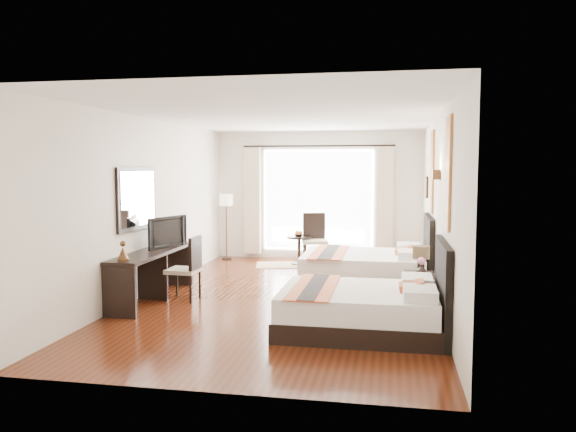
% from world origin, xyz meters
% --- Properties ---
extents(floor, '(4.50, 7.50, 0.01)m').
position_xyz_m(floor, '(0.00, 0.00, -0.01)').
color(floor, '#3C190B').
rests_on(floor, ground).
extents(ceiling, '(4.50, 7.50, 0.02)m').
position_xyz_m(ceiling, '(0.00, 0.00, 2.79)').
color(ceiling, white).
rests_on(ceiling, wall_headboard).
extents(wall_headboard, '(0.01, 7.50, 2.80)m').
position_xyz_m(wall_headboard, '(2.25, 0.00, 1.40)').
color(wall_headboard, silver).
rests_on(wall_headboard, floor).
extents(wall_desk, '(0.01, 7.50, 2.80)m').
position_xyz_m(wall_desk, '(-2.25, 0.00, 1.40)').
color(wall_desk, silver).
rests_on(wall_desk, floor).
extents(wall_window, '(4.50, 0.01, 2.80)m').
position_xyz_m(wall_window, '(0.00, 3.75, 1.40)').
color(wall_window, silver).
rests_on(wall_window, floor).
extents(wall_entry, '(4.50, 0.01, 2.80)m').
position_xyz_m(wall_entry, '(0.00, -3.75, 1.40)').
color(wall_entry, silver).
rests_on(wall_entry, floor).
extents(window_glass, '(2.40, 0.02, 2.20)m').
position_xyz_m(window_glass, '(0.00, 3.73, 1.30)').
color(window_glass, white).
rests_on(window_glass, wall_window).
extents(sheer_curtain, '(2.30, 0.02, 2.10)m').
position_xyz_m(sheer_curtain, '(0.00, 3.67, 1.30)').
color(sheer_curtain, white).
rests_on(sheer_curtain, wall_window).
extents(drape_left, '(0.35, 0.14, 2.35)m').
position_xyz_m(drape_left, '(-1.45, 3.63, 1.28)').
color(drape_left, beige).
rests_on(drape_left, floor).
extents(drape_right, '(0.35, 0.14, 2.35)m').
position_xyz_m(drape_right, '(1.45, 3.63, 1.28)').
color(drape_right, beige).
rests_on(drape_right, floor).
extents(art_panel_near, '(0.03, 0.50, 1.35)m').
position_xyz_m(art_panel_near, '(2.23, -1.58, 1.95)').
color(art_panel_near, '#9B4416').
rests_on(art_panel_near, wall_headboard).
extents(art_panel_far, '(0.03, 0.50, 1.35)m').
position_xyz_m(art_panel_far, '(2.23, 1.10, 1.95)').
color(art_panel_far, '#9B4416').
rests_on(art_panel_far, wall_headboard).
extents(wall_sconce, '(0.10, 0.14, 0.14)m').
position_xyz_m(wall_sconce, '(2.19, -0.30, 1.92)').
color(wall_sconce, '#462C19').
rests_on(wall_sconce, wall_headboard).
extents(mirror_frame, '(0.04, 1.25, 0.95)m').
position_xyz_m(mirror_frame, '(-2.22, -0.51, 1.55)').
color(mirror_frame, black).
rests_on(mirror_frame, wall_desk).
extents(mirror_glass, '(0.01, 1.12, 0.82)m').
position_xyz_m(mirror_glass, '(-2.19, -0.51, 1.55)').
color(mirror_glass, white).
rests_on(mirror_glass, mirror_frame).
extents(bed_near, '(2.02, 1.57, 1.14)m').
position_xyz_m(bed_near, '(1.29, -1.58, 0.30)').
color(bed_near, black).
rests_on(bed_near, floor).
extents(bed_far, '(2.16, 1.68, 1.22)m').
position_xyz_m(bed_far, '(1.23, 1.10, 0.31)').
color(bed_far, black).
rests_on(bed_far, floor).
extents(nightstand, '(0.42, 0.52, 0.50)m').
position_xyz_m(nightstand, '(2.00, -0.30, 0.25)').
color(nightstand, black).
rests_on(nightstand, floor).
extents(table_lamp, '(0.25, 0.25, 0.39)m').
position_xyz_m(table_lamp, '(2.01, -0.19, 0.77)').
color(table_lamp, black).
rests_on(table_lamp, nightstand).
extents(vase, '(0.17, 0.17, 0.14)m').
position_xyz_m(vase, '(2.01, -0.41, 0.57)').
color(vase, black).
rests_on(vase, nightstand).
extents(console_desk, '(0.50, 2.20, 0.76)m').
position_xyz_m(console_desk, '(-1.99, -0.51, 0.38)').
color(console_desk, black).
rests_on(console_desk, floor).
extents(television, '(0.38, 0.85, 0.49)m').
position_xyz_m(television, '(-1.97, -0.10, 1.00)').
color(television, black).
rests_on(television, console_desk).
extents(bronze_figurine, '(0.21, 0.21, 0.24)m').
position_xyz_m(bronze_figurine, '(-1.99, -1.45, 0.88)').
color(bronze_figurine, '#462C19').
rests_on(bronze_figurine, console_desk).
extents(desk_chair, '(0.47, 0.47, 0.98)m').
position_xyz_m(desk_chair, '(-1.51, -0.42, 0.30)').
color(desk_chair, '#B3A889').
rests_on(desk_chair, floor).
extents(floor_lamp, '(0.29, 0.29, 1.44)m').
position_xyz_m(floor_lamp, '(-1.97, 3.34, 1.21)').
color(floor_lamp, black).
rests_on(floor_lamp, floor).
extents(side_table, '(0.51, 0.51, 0.59)m').
position_xyz_m(side_table, '(-0.30, 2.98, 0.29)').
color(side_table, black).
rests_on(side_table, floor).
extents(fruit_bowl, '(0.26, 0.26, 0.05)m').
position_xyz_m(fruit_bowl, '(-0.31, 2.98, 0.62)').
color(fruit_bowl, '#4E3A1C').
rests_on(fruit_bowl, side_table).
extents(window_chair, '(0.60, 0.60, 1.07)m').
position_xyz_m(window_chair, '(0.04, 2.95, 0.33)').
color(window_chair, '#B3A889').
rests_on(window_chair, floor).
extents(jute_rug, '(1.32, 1.03, 0.01)m').
position_xyz_m(jute_rug, '(-0.56, 2.81, 0.01)').
color(jute_rug, '#A18461').
rests_on(jute_rug, floor).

